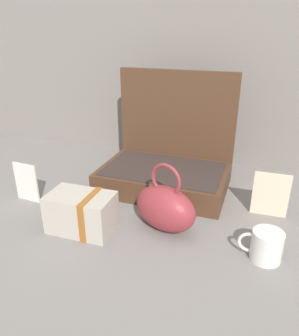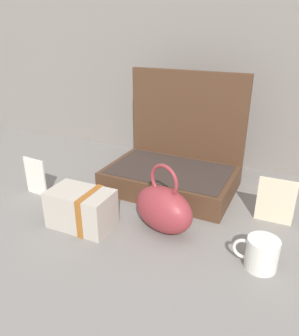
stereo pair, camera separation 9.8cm
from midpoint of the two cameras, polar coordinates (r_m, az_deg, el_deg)
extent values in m
plane|color=slate|center=(1.08, 4.26, -8.89)|extent=(6.00, 6.00, 0.00)
cube|color=#4C301E|center=(1.24, 5.83, -2.15)|extent=(0.47, 0.30, 0.08)
cube|color=#332823|center=(1.22, 5.91, -0.31)|extent=(0.43, 0.27, 0.00)
cube|color=#4C301E|center=(1.32, 8.63, 7.33)|extent=(0.47, 0.02, 0.43)
ellipsoid|color=maroon|center=(0.99, 5.32, -7.30)|extent=(0.23, 0.17, 0.14)
torus|color=maroon|center=(0.94, 5.54, -2.28)|extent=(0.10, 0.04, 0.10)
cube|color=#B2A899|center=(1.02, -9.17, -7.10)|extent=(0.20, 0.12, 0.12)
cube|color=#99561E|center=(1.01, -7.52, -7.54)|extent=(0.02, 0.12, 0.12)
cylinder|color=silver|center=(0.92, 22.10, -13.84)|extent=(0.08, 0.08, 0.09)
torus|color=silver|center=(0.92, 19.23, -13.32)|extent=(0.06, 0.01, 0.06)
cube|color=silver|center=(1.24, -17.25, -1.53)|extent=(0.10, 0.01, 0.14)
cube|color=beige|center=(1.11, 23.61, -5.41)|extent=(0.11, 0.01, 0.15)
camera|label=1|loc=(0.05, -87.14, 1.25)|focal=34.82mm
camera|label=2|loc=(0.05, 92.86, -1.25)|focal=34.82mm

